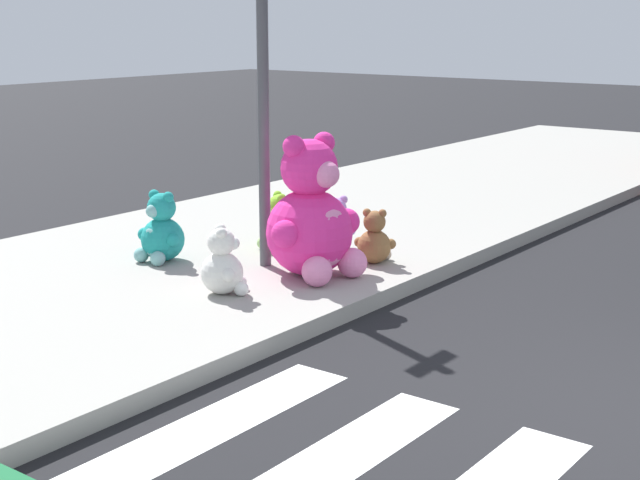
% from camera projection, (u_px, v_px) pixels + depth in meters
% --- Properties ---
extents(sidewalk, '(28.00, 4.40, 0.15)m').
position_uv_depth(sidewalk, '(132.00, 281.00, 8.80)').
color(sidewalk, '#9E9B93').
rests_on(sidewalk, ground_plane).
extents(sign_pole, '(0.56, 0.11, 3.20)m').
position_uv_depth(sign_pole, '(263.00, 89.00, 8.70)').
color(sign_pole, '#4C4C51').
rests_on(sign_pole, sidewalk).
extents(plush_pink_large, '(1.01, 0.92, 1.33)m').
position_uv_depth(plush_pink_large, '(312.00, 220.00, 8.61)').
color(plush_pink_large, '#F22D93').
rests_on(plush_pink_large, sidewalk).
extents(plush_lavender, '(0.41, 0.42, 0.58)m').
position_uv_depth(plush_lavender, '(335.00, 229.00, 9.60)').
color(plush_lavender, '#B28CD8').
rests_on(plush_lavender, sidewalk).
extents(plush_white, '(0.43, 0.43, 0.61)m').
position_uv_depth(plush_white, '(224.00, 267.00, 8.10)').
color(plush_white, white).
rests_on(plush_white, sidewalk).
extents(plush_lime, '(0.44, 0.43, 0.61)m').
position_uv_depth(plush_lime, '(278.00, 227.00, 9.61)').
color(plush_lime, '#8CD133').
rests_on(plush_lime, sidewalk).
extents(plush_teal, '(0.47, 0.54, 0.70)m').
position_uv_depth(plush_teal, '(161.00, 233.00, 9.18)').
color(plush_teal, teal).
rests_on(plush_teal, sidewalk).
extents(plush_brown, '(0.39, 0.39, 0.54)m').
position_uv_depth(plush_brown, '(375.00, 241.00, 9.14)').
color(plush_brown, olive).
rests_on(plush_brown, sidewalk).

